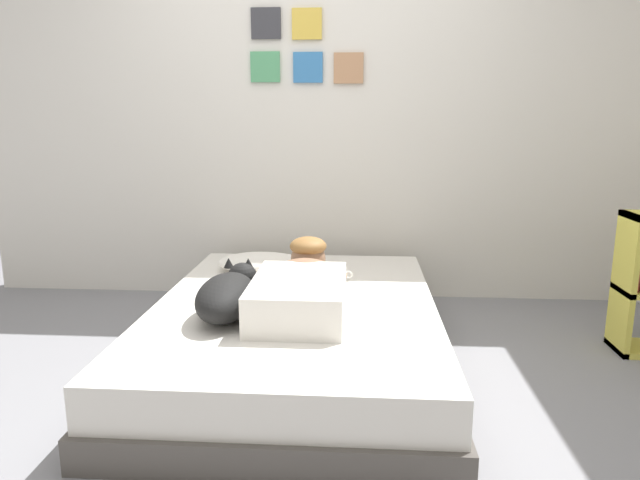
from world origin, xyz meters
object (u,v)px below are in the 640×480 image
(bed, at_px, (296,332))
(coffee_cup, at_px, (339,274))
(dog, at_px, (228,295))
(cell_phone, at_px, (254,296))
(person_lying, at_px, (302,285))
(pillow, at_px, (262,263))

(bed, xyz_separation_m, coffee_cup, (0.20, 0.38, 0.20))
(dog, height_order, cell_phone, dog)
(person_lying, xyz_separation_m, cell_phone, (-0.26, 0.14, -0.10))
(pillow, height_order, dog, dog)
(bed, relative_size, cell_phone, 14.45)
(person_lying, bearing_deg, pillow, 115.99)
(person_lying, relative_size, coffee_cup, 7.36)
(bed, bearing_deg, cell_phone, 164.49)
(person_lying, height_order, cell_phone, person_lying)
(coffee_cup, bearing_deg, cell_phone, -143.44)
(person_lying, distance_m, dog, 0.36)
(pillow, bearing_deg, person_lying, -64.01)
(cell_phone, bearing_deg, pillow, 95.19)
(person_lying, bearing_deg, coffee_cup, 70.13)
(bed, xyz_separation_m, person_lying, (0.04, -0.08, 0.27))
(person_lying, bearing_deg, dog, -153.95)
(pillow, xyz_separation_m, cell_phone, (0.04, -0.48, -0.05))
(person_lying, height_order, coffee_cup, person_lying)
(coffee_cup, bearing_deg, person_lying, -109.87)
(cell_phone, bearing_deg, coffee_cup, 36.56)
(pillow, relative_size, person_lying, 0.57)
(pillow, height_order, cell_phone, pillow)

